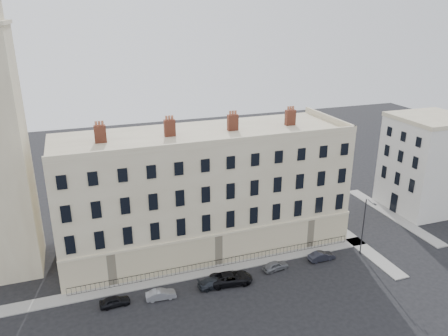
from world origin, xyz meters
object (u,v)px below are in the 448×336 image
Objects in this scene: car_a at (115,301)px; streetlamp at (364,224)px; car_d at (231,278)px; car_f at (321,256)px; car_c at (215,283)px; car_b at (161,294)px; car_e at (276,266)px.

car_a is 0.42× the size of streetlamp.
car_f is at bearing -79.11° from car_d.
car_a is 0.65× the size of car_d.
car_a is at bearing 95.46° from car_d.
car_c is at bearing 92.25° from car_f.
streetlamp reaches higher than car_d.
streetlamp reaches higher than car_a.
car_a is 4.81m from car_b.
car_b is at bearing -98.12° from car_a.
streetlamp is (5.52, -0.37, 3.62)m from car_f.
streetlamp is (25.82, 0.59, 3.65)m from car_b.
car_c is 1.18× the size of car_e.
car_c is at bearing 98.10° from car_d.
car_c reaches higher than car_b.
car_a reaches higher than car_b.
car_d is 1.50× the size of car_e.
car_e is 0.95× the size of car_f.
car_c is at bearing -86.02° from car_b.
car_d is at bearing -167.72° from streetlamp.
car_f is 6.62m from streetlamp.
car_b is (4.78, -0.47, -0.01)m from car_a.
streetlamp is at bearing -85.51° from car_b.
streetlamp is at bearing -99.84° from car_e.
car_a is 0.97× the size of car_e.
car_d reaches higher than car_c.
car_f is (20.29, 0.96, 0.03)m from car_b.
streetlamp is (19.72, 0.50, 3.63)m from car_c.
car_d is 12.25m from car_f.
car_e is (14.02, 0.95, 0.02)m from car_b.
streetlamp is at bearing -92.34° from car_a.
car_d is at bearing -85.95° from car_b.
car_a is 0.93× the size of car_f.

